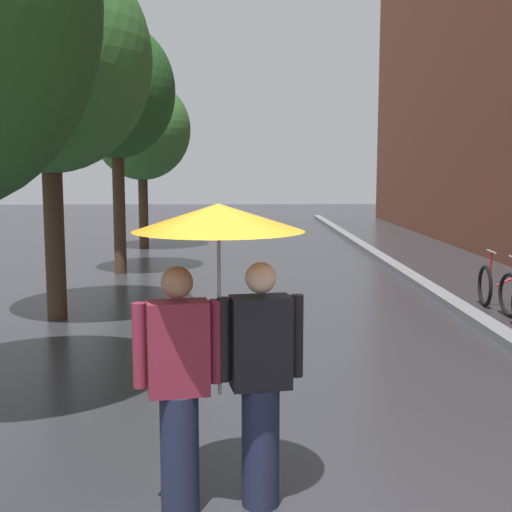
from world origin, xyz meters
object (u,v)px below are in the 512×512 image
street_tree_1 (48,59)px  street_tree_3 (142,130)px  couple_under_umbrella (219,308)px  street_tree_2 (116,92)px

street_tree_1 → street_tree_3: (0.01, 9.27, -0.52)m
street_tree_3 → couple_under_umbrella: size_ratio=2.33×
street_tree_1 → street_tree_3: size_ratio=1.16×
street_tree_3 → couple_under_umbrella: bearing=-79.9°
couple_under_umbrella → street_tree_3: bearing=100.1°
street_tree_2 → couple_under_umbrella: size_ratio=2.60×
couple_under_umbrella → street_tree_2: bearing=103.7°
street_tree_1 → street_tree_2: (0.18, 4.52, 0.04)m
street_tree_3 → couple_under_umbrella: 15.55m
street_tree_2 → street_tree_1: bearing=-92.2°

